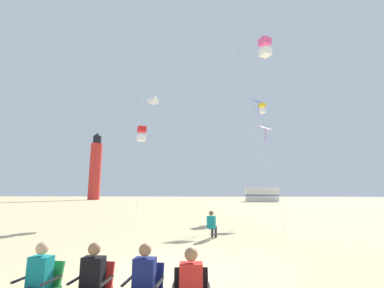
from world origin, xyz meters
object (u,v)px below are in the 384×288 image
(camp_chair_red, at_px, (94,285))
(camp_chair_navy, at_px, (145,286))
(kite_box_rainbow, at_px, (265,47))
(spectator_navy_chair, at_px, (143,282))
(rv_van_white, at_px, (262,195))
(camp_chair_green, at_px, (41,284))
(spectator_red_chair, at_px, (90,280))
(lighthouse_distant, at_px, (95,168))
(kite_tube_white, at_px, (153,101))
(spectator_green_chair, at_px, (36,279))
(kite_box_gold, at_px, (262,108))
(kite_diamond_magenta, at_px, (265,131))
(kite_diamond_blue, at_px, (258,106))
(kite_flyer_standing, at_px, (212,224))
(kite_box_scarlet, at_px, (142,134))

(camp_chair_red, xyz_separation_m, camp_chair_navy, (0.84, -0.01, 0.00))
(kite_box_rainbow, bearing_deg, spectator_navy_chair, -111.86)
(spectator_navy_chair, distance_m, rv_van_white, 52.24)
(camp_chair_green, relative_size, spectator_red_chair, 0.71)
(spectator_red_chair, bearing_deg, lighthouse_distant, 116.34)
(camp_chair_navy, height_order, kite_tube_white, kite_tube_white)
(spectator_green_chair, height_order, rv_van_white, rv_van_white)
(kite_box_gold, height_order, kite_diamond_magenta, kite_box_gold)
(camp_chair_green, height_order, spectator_green_chair, spectator_green_chair)
(lighthouse_distant, bearing_deg, kite_diamond_blue, -50.36)
(kite_flyer_standing, height_order, kite_box_gold, kite_box_gold)
(kite_box_scarlet, bearing_deg, kite_tube_white, 95.13)
(kite_diamond_magenta, bearing_deg, camp_chair_navy, -107.58)
(spectator_navy_chair, relative_size, kite_diamond_blue, 0.11)
(kite_box_gold, relative_size, lighthouse_distant, 0.72)
(kite_tube_white, xyz_separation_m, kite_diamond_magenta, (10.56, -3.59, -4.24))
(kite_box_rainbow, xyz_separation_m, rv_van_white, (6.49, 39.86, -9.50))
(spectator_navy_chair, xyz_separation_m, kite_tube_white, (-4.95, 21.41, 10.67))
(spectator_green_chair, distance_m, kite_box_gold, 28.85)
(camp_chair_red, relative_size, kite_box_gold, 0.07)
(spectator_red_chair, bearing_deg, kite_diamond_blue, 73.80)
(spectator_navy_chair, distance_m, kite_diamond_blue, 21.86)
(kite_box_rainbow, bearing_deg, camp_chair_navy, -112.07)
(spectator_green_chair, xyz_separation_m, kite_box_scarlet, (-2.71, 15.66, 5.86))
(spectator_green_chair, height_order, kite_box_rainbow, kite_box_rainbow)
(spectator_green_chair, relative_size, kite_diamond_blue, 0.11)
(camp_chair_red, height_order, kite_diamond_magenta, kite_diamond_magenta)
(camp_chair_red, bearing_deg, kite_box_rainbow, 65.98)
(kite_tube_white, height_order, lighthouse_distant, lighthouse_distant)
(camp_chair_navy, height_order, kite_box_scarlet, kite_box_scarlet)
(spectator_green_chair, bearing_deg, spectator_navy_chair, 6.81)
(camp_chair_navy, height_order, rv_van_white, rv_van_white)
(camp_chair_navy, bearing_deg, camp_chair_green, -176.59)
(spectator_red_chair, xyz_separation_m, kite_box_rainbow, (5.34, 11.20, 10.28))
(kite_flyer_standing, relative_size, kite_box_scarlet, 0.16)
(spectator_green_chair, bearing_deg, rv_van_white, 82.30)
(spectator_red_chair, bearing_deg, camp_chair_green, 174.21)
(camp_chair_red, relative_size, lighthouse_distant, 0.05)
(kite_flyer_standing, height_order, kite_box_rainbow, kite_box_rainbow)
(spectator_green_chair, relative_size, kite_box_rainbow, 0.10)
(camp_chair_red, bearing_deg, lighthouse_distant, 116.40)
(camp_chair_red, bearing_deg, kite_tube_white, 102.67)
(spectator_navy_chair, relative_size, kite_box_scarlet, 0.16)
(rv_van_white, bearing_deg, kite_box_gold, -99.14)
(kite_tube_white, relative_size, rv_van_white, 1.86)
(spectator_green_chair, bearing_deg, kite_diamond_magenta, 73.93)
(kite_box_scarlet, distance_m, kite_tube_white, 7.52)
(kite_box_gold, xyz_separation_m, rv_van_white, (4.07, 25.76, -10.03))
(lighthouse_distant, distance_m, rv_van_white, 40.60)
(spectator_red_chair, xyz_separation_m, kite_box_gold, (7.76, 25.30, 10.80))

